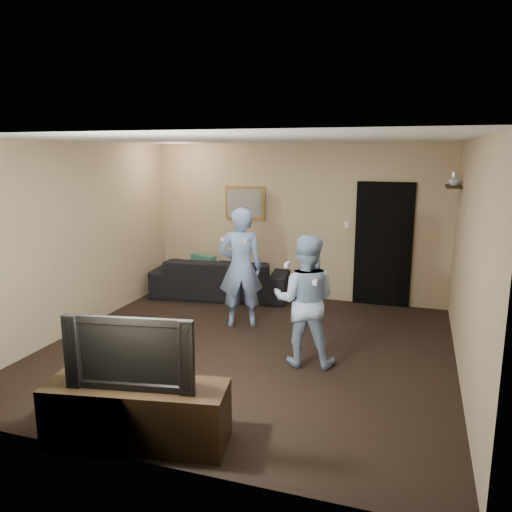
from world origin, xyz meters
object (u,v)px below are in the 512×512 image
(sofa, at_px, (221,277))
(television, at_px, (134,350))
(tv_console, at_px, (137,415))
(wii_player_left, at_px, (241,267))
(wii_player_right, at_px, (305,301))

(sofa, xyz_separation_m, television, (0.99, -4.34, 0.50))
(tv_console, height_order, television, television)
(television, bearing_deg, sofa, 92.64)
(tv_console, relative_size, television, 1.42)
(sofa, xyz_separation_m, tv_console, (0.99, -4.34, -0.09))
(wii_player_left, bearing_deg, wii_player_right, -41.06)
(wii_player_left, bearing_deg, tv_console, -86.89)
(television, relative_size, wii_player_right, 0.71)
(sofa, height_order, tv_console, sofa)
(wii_player_right, bearing_deg, tv_console, -115.72)
(wii_player_left, bearing_deg, television, -86.89)
(tv_console, distance_m, television, 0.59)
(sofa, xyz_separation_m, wii_player_right, (1.98, -2.29, 0.43))
(tv_console, bearing_deg, television, 169.84)
(sofa, distance_m, wii_player_right, 3.05)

